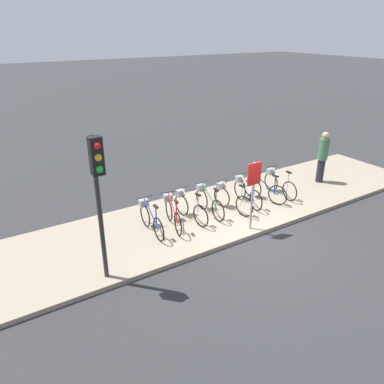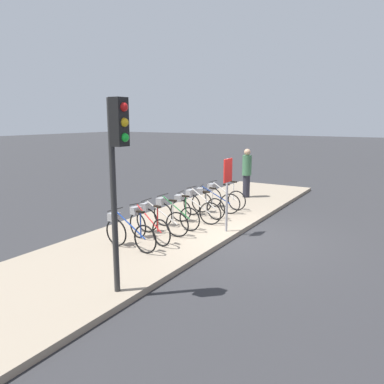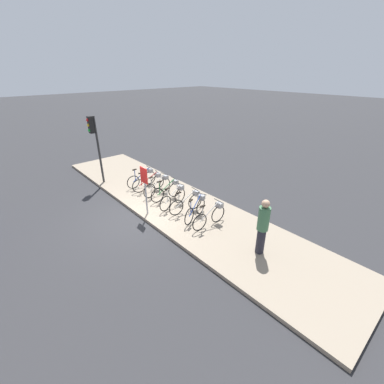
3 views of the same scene
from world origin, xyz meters
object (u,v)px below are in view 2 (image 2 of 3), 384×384
at_px(parked_bicycle_1, 146,224).
at_px(parked_bicycle_3, 173,213).
at_px(parked_bicycle_2, 158,218).
at_px(sign_post, 227,182).
at_px(traffic_light, 117,156).
at_px(parked_bicycle_4, 192,208).
at_px(parked_bicycle_6, 213,200).
at_px(parked_bicycle_0, 127,231).
at_px(pedestrian, 247,172).
at_px(parked_bicycle_5, 201,203).
at_px(parked_bicycle_7, 222,196).

relative_size(parked_bicycle_1, parked_bicycle_3, 0.98).
distance_m(parked_bicycle_2, sign_post, 1.99).
xyz_separation_m(parked_bicycle_1, traffic_light, (-2.38, -1.35, 1.91)).
relative_size(parked_bicycle_4, parked_bicycle_6, 1.04).
relative_size(parked_bicycle_1, traffic_light, 0.46).
bearing_deg(parked_bicycle_0, parked_bicycle_3, 1.41).
height_order(parked_bicycle_1, pedestrian, pedestrian).
xyz_separation_m(parked_bicycle_6, pedestrian, (2.80, 0.08, 0.54)).
relative_size(parked_bicycle_6, traffic_light, 0.45).
bearing_deg(parked_bicycle_5, parked_bicycle_6, -8.30).
bearing_deg(traffic_light, parked_bicycle_3, 21.53).
relative_size(parked_bicycle_1, pedestrian, 0.83).
bearing_deg(traffic_light, sign_post, 0.76).
relative_size(parked_bicycle_7, pedestrian, 0.84).
height_order(parked_bicycle_4, parked_bicycle_5, same).
height_order(parked_bicycle_3, parked_bicycle_4, same).
bearing_deg(pedestrian, parked_bicycle_0, 179.83).
bearing_deg(traffic_light, parked_bicycle_1, 29.53).
xyz_separation_m(parked_bicycle_2, traffic_light, (-2.96, -1.42, 1.91)).
bearing_deg(parked_bicycle_1, parked_bicycle_7, -0.23).
relative_size(parked_bicycle_5, sign_post, 0.80).
relative_size(parked_bicycle_4, parked_bicycle_5, 0.99).
distance_m(parked_bicycle_3, parked_bicycle_5, 1.39).
bearing_deg(pedestrian, traffic_light, -170.78).
bearing_deg(parked_bicycle_0, sign_post, -29.22).
bearing_deg(pedestrian, parked_bicycle_4, -178.37).
distance_m(parked_bicycle_2, parked_bicycle_4, 1.36).
bearing_deg(traffic_light, pedestrian, 9.22).
xyz_separation_m(parked_bicycle_5, parked_bicycle_6, (0.59, -0.09, 0.00)).
xyz_separation_m(parked_bicycle_1, parked_bicycle_4, (1.94, -0.10, 0.00)).
bearing_deg(parked_bicycle_0, parked_bicycle_7, -0.67).
height_order(parked_bicycle_3, parked_bicycle_5, same).
bearing_deg(parked_bicycle_4, parked_bicycle_5, 9.87).
xyz_separation_m(parked_bicycle_3, traffic_light, (-3.63, -1.43, 1.91)).
bearing_deg(parked_bicycle_3, parked_bicycle_2, -179.23).
relative_size(parked_bicycle_5, pedestrian, 0.84).
distance_m(parked_bicycle_6, traffic_light, 6.06).
bearing_deg(parked_bicycle_6, parked_bicycle_0, 178.54).
relative_size(parked_bicycle_1, parked_bicycle_2, 0.98).
xyz_separation_m(parked_bicycle_5, traffic_light, (-5.02, -1.37, 1.91)).
bearing_deg(parked_bicycle_4, parked_bicycle_1, 177.11).
height_order(parked_bicycle_2, parked_bicycle_6, same).
distance_m(parked_bicycle_4, parked_bicycle_7, 2.03).
xyz_separation_m(pedestrian, sign_post, (-4.32, -1.31, 0.34)).
bearing_deg(parked_bicycle_7, parked_bicycle_3, 177.86).
relative_size(parked_bicycle_2, pedestrian, 0.84).
distance_m(parked_bicycle_7, pedestrian, 2.14).
xyz_separation_m(parked_bicycle_5, pedestrian, (3.39, -0.01, 0.54)).
height_order(parked_bicycle_5, parked_bicycle_6, same).
bearing_deg(parked_bicycle_2, traffic_light, -154.34).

